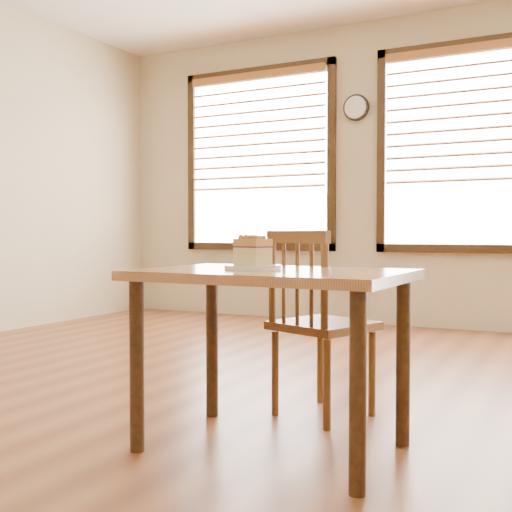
% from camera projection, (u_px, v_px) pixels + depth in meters
% --- Properties ---
extents(ground, '(8.00, 8.00, 0.00)m').
position_uv_depth(ground, '(227.00, 460.00, 2.55)').
color(ground, brown).
extents(window_left, '(1.76, 0.10, 1.96)m').
position_uv_depth(window_left, '(258.00, 149.00, 6.89)').
color(window_left, white).
rests_on(window_left, room_shell).
extents(window_right, '(1.76, 0.10, 1.96)m').
position_uv_depth(window_right, '(471.00, 134.00, 5.87)').
color(window_right, white).
rests_on(window_right, room_shell).
extents(wall_clock, '(0.26, 0.05, 0.26)m').
position_uv_depth(wall_clock, '(356.00, 108.00, 6.35)').
color(wall_clock, black).
rests_on(wall_clock, room_shell).
extents(cafe_table_main, '(1.10, 0.74, 0.75)m').
position_uv_depth(cafe_table_main, '(272.00, 297.00, 2.67)').
color(cafe_table_main, '#AE7143').
rests_on(cafe_table_main, ground).
extents(cafe_chair_main, '(0.53, 0.53, 0.92)m').
position_uv_depth(cafe_chair_main, '(318.00, 322.00, 3.13)').
color(cafe_chair_main, brown).
rests_on(cafe_chair_main, ground).
extents(plate, '(0.24, 0.24, 0.02)m').
position_uv_depth(plate, '(253.00, 267.00, 2.69)').
color(plate, white).
rests_on(plate, cafe_table_main).
extents(cake_slice, '(0.16, 0.14, 0.13)m').
position_uv_depth(cake_slice, '(253.00, 250.00, 2.69)').
color(cake_slice, '#D0B875').
rests_on(cake_slice, plate).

